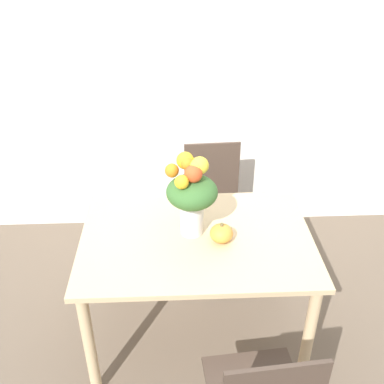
# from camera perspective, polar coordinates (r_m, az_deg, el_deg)

# --- Properties ---
(ground_plane) EXTENTS (12.00, 12.00, 0.00)m
(ground_plane) POSITION_cam_1_polar(r_m,az_deg,el_deg) (2.97, 0.48, -17.40)
(ground_plane) COLOR brown
(wall_back) EXTENTS (8.00, 0.06, 2.70)m
(wall_back) POSITION_cam_1_polar(r_m,az_deg,el_deg) (3.31, -0.60, 16.16)
(wall_back) COLOR white
(wall_back) RESTS_ON ground_plane
(dining_table) EXTENTS (1.25, 0.87, 0.76)m
(dining_table) POSITION_cam_1_polar(r_m,az_deg,el_deg) (2.51, 0.55, -7.63)
(dining_table) COLOR #D1B284
(dining_table) RESTS_ON ground_plane
(flower_vase) EXTENTS (0.27, 0.27, 0.45)m
(flower_vase) POSITION_cam_1_polar(r_m,az_deg,el_deg) (2.34, -0.04, -0.11)
(flower_vase) COLOR silver
(flower_vase) RESTS_ON dining_table
(pumpkin) EXTENTS (0.12, 0.12, 0.11)m
(pumpkin) POSITION_cam_1_polar(r_m,az_deg,el_deg) (2.39, 3.75, -5.26)
(pumpkin) COLOR gold
(pumpkin) RESTS_ON dining_table
(dining_chair_near_window) EXTENTS (0.44, 0.44, 0.88)m
(dining_chair_near_window) POSITION_cam_1_polar(r_m,az_deg,el_deg) (3.25, 2.77, -1.52)
(dining_chair_near_window) COLOR #47382D
(dining_chair_near_window) RESTS_ON ground_plane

